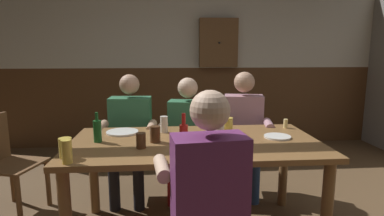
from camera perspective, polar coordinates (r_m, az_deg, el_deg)
back_wall_upper at (r=4.88m, az=-2.27°, el=14.37°), size 5.90×0.12×1.23m
back_wall_wainscot at (r=4.94m, az=-2.17°, el=0.31°), size 5.90×0.12×1.18m
dining_table at (r=2.48m, az=0.56°, el=-7.99°), size 1.89×0.97×0.76m
person_0 at (r=3.17m, az=-11.00°, el=-4.13°), size 0.55×0.53×1.21m
person_1 at (r=3.16m, az=-0.91°, el=-4.26°), size 0.56×0.57×1.17m
person_2 at (r=3.25m, az=9.11°, el=-3.44°), size 0.57×0.58×1.23m
person_3 at (r=1.80m, az=2.53°, el=-14.47°), size 0.55×0.55×1.24m
chair_empty_near_left at (r=3.30m, az=-30.34°, el=-8.20°), size 0.54×0.54×0.88m
table_candle at (r=2.96m, az=16.28°, el=-2.66°), size 0.04×0.04×0.08m
condiment_caddy at (r=2.06m, az=2.52°, el=-8.28°), size 0.14×0.10×0.05m
plate_0 at (r=2.74m, az=-12.26°, el=-4.20°), size 0.26×0.26×0.01m
plate_1 at (r=2.63m, az=14.93°, el=-4.94°), size 0.21×0.21×0.01m
bottle_0 at (r=2.35m, az=-1.48°, el=-4.43°), size 0.06×0.06×0.23m
bottle_1 at (r=2.50m, az=-16.45°, el=-3.86°), size 0.06×0.06×0.23m
pint_glass_0 at (r=2.10m, az=-21.37°, el=-7.25°), size 0.06×0.06×0.15m
pint_glass_1 at (r=2.52m, az=4.95°, el=-4.20°), size 0.07×0.07×0.11m
pint_glass_2 at (r=2.72m, az=6.38°, el=-2.98°), size 0.08×0.08×0.12m
pint_glass_3 at (r=2.28m, az=-9.05°, el=-5.76°), size 0.07×0.07×0.11m
pint_glass_4 at (r=2.69m, az=-4.99°, el=-2.91°), size 0.06×0.06×0.14m
pint_glass_5 at (r=2.21m, az=-21.55°, el=-6.61°), size 0.08×0.08×0.13m
pint_glass_6 at (r=2.73m, az=3.24°, el=-2.63°), size 0.07×0.07×0.14m
pint_glass_7 at (r=2.42m, az=-6.56°, el=-4.64°), size 0.08×0.08×0.12m
wall_dart_cabinet at (r=4.79m, az=4.72°, el=11.46°), size 0.56×0.15×0.70m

